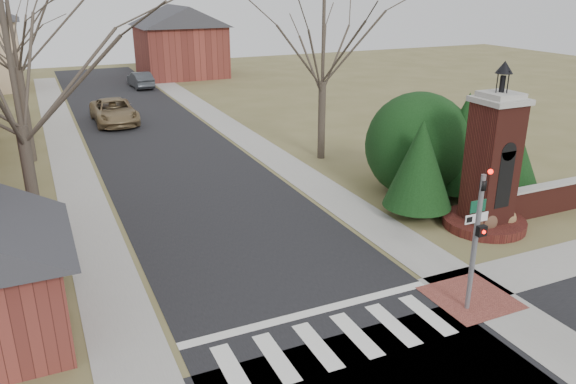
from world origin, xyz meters
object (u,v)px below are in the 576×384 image
sign_post (475,224)px  traffic_signal_pole (478,229)px  brick_gate_monument (490,175)px  distant_car (140,80)px  pickup_truck (114,111)px

sign_post → traffic_signal_pole: bearing=-132.4°
brick_gate_monument → traffic_signal_pole: bearing=-136.8°
brick_gate_monument → distant_car: bearing=99.5°
distant_car → traffic_signal_pole: bearing=88.9°
sign_post → brick_gate_monument: bearing=41.4°
pickup_truck → distant_car: (4.30, 13.36, -0.08)m
pickup_truck → distant_car: 14.04m
sign_post → brick_gate_monument: size_ratio=0.42×
brick_gate_monument → pickup_truck: (-10.60, 24.15, -1.35)m
pickup_truck → distant_car: size_ratio=1.31×
sign_post → pickup_truck: (-7.19, 27.16, -1.13)m
sign_post → brick_gate_monument: (3.41, 3.01, 0.22)m
distant_car → pickup_truck: bearing=68.8°
brick_gate_monument → pickup_truck: brick_gate_monument is taller
traffic_signal_pole → brick_gate_monument: (4.70, 4.42, -0.42)m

